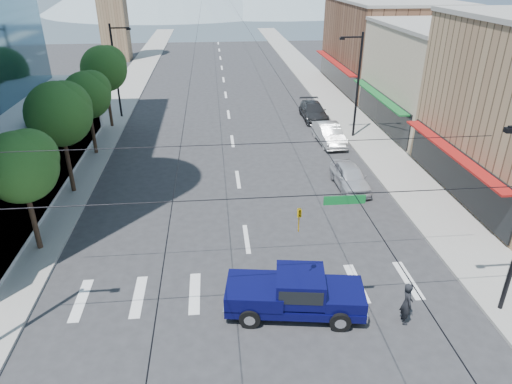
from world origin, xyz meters
TOP-DOWN VIEW (x-y plane):
  - ground at (0.00, 0.00)m, footprint 160.00×160.00m
  - sidewalk_left at (-12.00, 40.00)m, footprint 4.00×120.00m
  - sidewalk_right at (12.00, 40.00)m, footprint 4.00×120.00m
  - shop_mid at (20.00, 24.00)m, footprint 12.00×14.00m
  - shop_far at (20.00, 40.00)m, footprint 12.00×18.00m
  - tree_near at (-11.07, 6.10)m, footprint 3.65×3.64m
  - tree_midnear at (-11.07, 13.10)m, footprint 4.09×4.09m
  - tree_midfar at (-11.07, 20.10)m, footprint 3.65×3.64m
  - tree_far at (-11.07, 27.10)m, footprint 4.09×4.09m
  - signal_rig at (0.19, -1.00)m, footprint 21.80×0.20m
  - lamp_pole_nw at (-10.67, 30.00)m, footprint 2.00×0.25m
  - lamp_pole_ne at (10.67, 22.00)m, footprint 2.00×0.25m
  - pickup_truck at (1.61, -0.20)m, footprint 6.34×3.05m
  - pedestrian at (6.27, -1.27)m, footprint 0.55×0.77m
  - parked_car_near at (7.60, 11.97)m, footprint 2.03×4.84m
  - parked_car_mid at (8.27, 20.68)m, footprint 2.05×5.24m
  - parked_car_far at (8.37, 27.64)m, footprint 2.30×5.58m

SIDE VIEW (x-z plane):
  - ground at x=0.00m, z-range 0.00..0.00m
  - sidewalk_left at x=-12.00m, z-range 0.00..0.15m
  - sidewalk_right at x=12.00m, z-range 0.00..0.15m
  - parked_car_far at x=8.37m, z-range 0.00..1.61m
  - parked_car_near at x=7.60m, z-range 0.00..1.63m
  - parked_car_mid at x=8.27m, z-range 0.00..1.70m
  - pedestrian at x=6.27m, z-range 0.00..1.99m
  - pickup_truck at x=1.61m, z-range 0.04..2.11m
  - shop_mid at x=20.00m, z-range 0.00..9.00m
  - signal_rig at x=0.19m, z-range 0.14..9.14m
  - lamp_pole_nw at x=-10.67m, z-range 0.44..9.44m
  - lamp_pole_ne at x=10.67m, z-range 0.44..9.44m
  - tree_near at x=-11.07m, z-range 1.64..8.34m
  - tree_midfar at x=-11.07m, z-range 1.64..8.34m
  - shop_far at x=20.00m, z-range 0.00..10.00m
  - tree_midnear at x=-11.07m, z-range 1.83..9.35m
  - tree_far at x=-11.07m, z-range 1.83..9.35m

